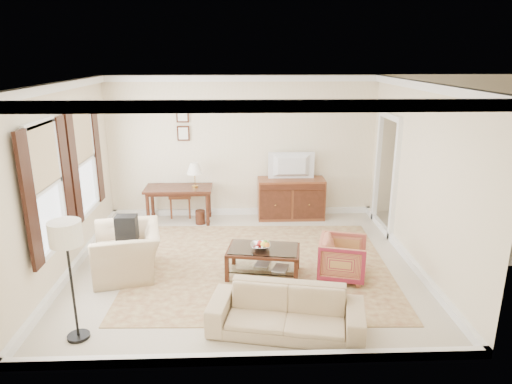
{
  "coord_description": "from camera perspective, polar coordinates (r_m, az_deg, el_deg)",
  "views": [
    {
      "loc": [
        -0.07,
        -6.76,
        3.3
      ],
      "look_at": [
        0.2,
        0.3,
        1.15
      ],
      "focal_mm": 32.0,
      "sensor_mm": 36.0,
      "label": 1
    }
  ],
  "objects": [
    {
      "name": "room_shell",
      "position": [
        6.81,
        -1.61,
        9.93
      ],
      "size": [
        5.51,
        5.01,
        2.91
      ],
      "color": "beige",
      "rests_on": "ground"
    },
    {
      "name": "annex_bedroom",
      "position": [
        9.6,
        26.33,
        -2.86
      ],
      "size": [
        3.0,
        2.7,
        2.9
      ],
      "color": "beige",
      "rests_on": "ground"
    },
    {
      "name": "window_front",
      "position": [
        6.83,
        -24.74,
        0.49
      ],
      "size": [
        0.12,
        1.56,
        1.8
      ],
      "primitive_type": null,
      "color": "#CCB284",
      "rests_on": "room_shell"
    },
    {
      "name": "window_rear",
      "position": [
        8.28,
        -20.69,
        3.63
      ],
      "size": [
        0.12,
        1.56,
        1.8
      ],
      "primitive_type": null,
      "color": "#CCB284",
      "rests_on": "room_shell"
    },
    {
      "name": "doorway",
      "position": [
        9.0,
        15.89,
        1.95
      ],
      "size": [
        0.1,
        1.12,
        2.25
      ],
      "primitive_type": null,
      "color": "white",
      "rests_on": "room_shell"
    },
    {
      "name": "rug",
      "position": [
        7.49,
        0.48,
        -9.16
      ],
      "size": [
        4.2,
        3.64,
        0.01
      ],
      "primitive_type": "cube",
      "rotation": [
        0.0,
        0.0,
        -0.03
      ],
      "color": "brown",
      "rests_on": "room_shell"
    },
    {
      "name": "writing_desk",
      "position": [
        9.3,
        -9.64,
        -0.07
      ],
      "size": [
        1.34,
        0.67,
        0.73
      ],
      "color": "#472114",
      "rests_on": "room_shell"
    },
    {
      "name": "desk_chair",
      "position": [
        9.66,
        -9.4,
        0.01
      ],
      "size": [
        0.51,
        0.51,
        1.05
      ],
      "primitive_type": null,
      "rotation": [
        0.0,
        0.0,
        0.15
      ],
      "color": "brown",
      "rests_on": "room_shell"
    },
    {
      "name": "desk_lamp",
      "position": [
        9.17,
        -7.67,
        2.12
      ],
      "size": [
        0.32,
        0.32,
        0.5
      ],
      "primitive_type": null,
      "color": "silver",
      "rests_on": "writing_desk"
    },
    {
      "name": "framed_prints",
      "position": [
        9.4,
        -9.12,
        8.4
      ],
      "size": [
        0.25,
        0.04,
        0.68
      ],
      "primitive_type": null,
      "color": "#472114",
      "rests_on": "room_shell"
    },
    {
      "name": "sideboard",
      "position": [
        9.48,
        4.39,
        -0.81
      ],
      "size": [
        1.36,
        0.52,
        0.84
      ],
      "primitive_type": "cube",
      "color": "brown",
      "rests_on": "room_shell"
    },
    {
      "name": "tv",
      "position": [
        9.23,
        4.52,
        4.29
      ],
      "size": [
        0.9,
        0.52,
        0.12
      ],
      "primitive_type": "imported",
      "rotation": [
        0.0,
        0.0,
        3.14
      ],
      "color": "black",
      "rests_on": "sideboard"
    },
    {
      "name": "coffee_table",
      "position": [
        7.05,
        0.93,
        -7.8
      ],
      "size": [
        1.18,
        0.81,
        0.46
      ],
      "rotation": [
        0.0,
        0.0,
        -0.17
      ],
      "color": "#472114",
      "rests_on": "room_shell"
    },
    {
      "name": "fruit_bowl",
      "position": [
        6.95,
        0.57,
        -6.7
      ],
      "size": [
        0.42,
        0.42,
        0.1
      ],
      "primitive_type": "imported",
      "color": "silver",
      "rests_on": "coffee_table"
    },
    {
      "name": "book_a",
      "position": [
        7.2,
        0.02,
        -8.77
      ],
      "size": [
        0.28,
        0.12,
        0.38
      ],
      "primitive_type": "imported",
      "rotation": [
        0.0,
        0.0,
        -0.33
      ],
      "color": "brown",
      "rests_on": "coffee_table"
    },
    {
      "name": "book_b",
      "position": [
        7.06,
        2.24,
        -9.37
      ],
      "size": [
        0.27,
        0.12,
        0.38
      ],
      "primitive_type": "imported",
      "rotation": [
        0.0,
        0.0,
        -0.33
      ],
      "color": "brown",
      "rests_on": "coffee_table"
    },
    {
      "name": "striped_armchair",
      "position": [
        7.1,
        10.8,
        -7.91
      ],
      "size": [
        0.8,
        0.83,
        0.71
      ],
      "primitive_type": "imported",
      "rotation": [
        0.0,
        0.0,
        1.3
      ],
      "color": "maroon",
      "rests_on": "room_shell"
    },
    {
      "name": "club_armchair",
      "position": [
        7.34,
        -15.84,
        -6.23
      ],
      "size": [
        0.96,
        1.26,
        0.99
      ],
      "primitive_type": "imported",
      "rotation": [
        0.0,
        0.0,
        -1.36
      ],
      "color": "tan",
      "rests_on": "room_shell"
    },
    {
      "name": "backpack",
      "position": [
        7.33,
        -15.88,
        -4.15
      ],
      "size": [
        0.26,
        0.35,
        0.4
      ],
      "primitive_type": "cube",
      "rotation": [
        0.0,
        0.0,
        -1.43
      ],
      "color": "black",
      "rests_on": "club_armchair"
    },
    {
      "name": "sofa",
      "position": [
        5.73,
        3.8,
        -13.87
      ],
      "size": [
        1.96,
        0.92,
        0.74
      ],
      "primitive_type": "imported",
      "rotation": [
        0.0,
        0.0,
        -0.21
      ],
      "color": "tan",
      "rests_on": "room_shell"
    },
    {
      "name": "floor_lamp",
      "position": [
        5.62,
        -22.63,
        -5.82
      ],
      "size": [
        0.37,
        0.37,
        1.5
      ],
      "color": "black",
      "rests_on": "room_shell"
    }
  ]
}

